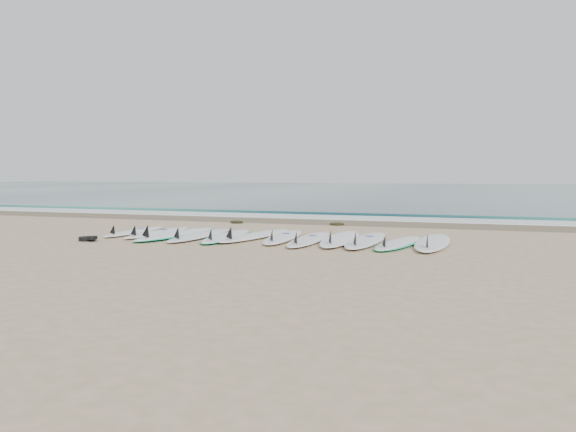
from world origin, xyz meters
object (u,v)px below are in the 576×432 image
(surfboard_6, at_px, (283,237))
(leash_coil, at_px, (88,239))
(surfboard_0, at_px, (134,231))
(surfboard_11, at_px, (432,242))

(surfboard_6, distance_m, leash_coil, 3.84)
(surfboard_0, bearing_deg, surfboard_11, -1.50)
(surfboard_6, relative_size, leash_coil, 5.84)
(leash_coil, bearing_deg, surfboard_6, 22.24)
(surfboard_6, bearing_deg, leash_coil, -163.99)
(surfboard_11, bearing_deg, leash_coil, -166.32)
(surfboard_0, distance_m, surfboard_11, 6.42)
(surfboard_0, height_order, leash_coil, surfboard_0)
(surfboard_0, distance_m, surfboard_6, 3.49)
(leash_coil, bearing_deg, surfboard_11, 12.84)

